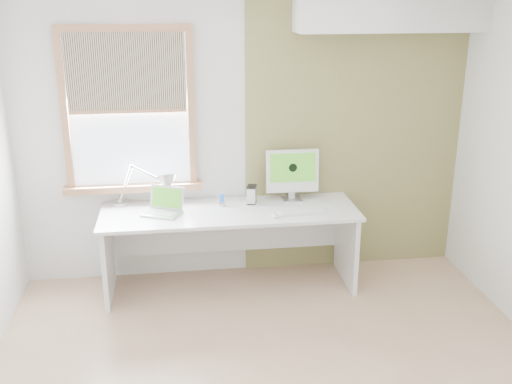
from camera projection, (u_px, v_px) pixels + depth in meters
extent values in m
cube|color=tan|center=(277.00, 380.00, 4.09)|extent=(4.00, 3.50, 0.02)
cube|color=silver|center=(245.00, 135.00, 5.32)|extent=(4.00, 0.02, 2.60)
cube|color=silver|center=(369.00, 373.00, 2.02)|extent=(4.00, 0.02, 2.60)
cube|color=olive|center=(355.00, 132.00, 5.43)|extent=(2.00, 0.02, 2.60)
cube|color=white|center=(391.00, 6.00, 4.94)|extent=(1.60, 0.40, 0.42)
cube|color=#AF7553|center=(64.00, 112.00, 5.00)|extent=(0.06, 0.06, 1.42)
cube|color=#AF7553|center=(191.00, 109.00, 5.14)|extent=(0.06, 0.06, 1.42)
cube|color=#AF7553|center=(123.00, 28.00, 4.85)|extent=(1.00, 0.06, 0.06)
cube|color=#AF7553|center=(134.00, 187.00, 5.27)|extent=(1.20, 0.14, 0.06)
cube|color=#D1E2F9|center=(129.00, 110.00, 5.09)|extent=(1.00, 0.01, 1.30)
cube|color=beige|center=(126.00, 72.00, 4.94)|extent=(0.98, 0.02, 0.65)
cube|color=#AF7553|center=(129.00, 111.00, 5.05)|extent=(0.98, 0.03, 0.03)
cube|color=white|center=(230.00, 212.00, 5.13)|extent=(2.20, 0.70, 0.03)
cube|color=white|center=(108.00, 258.00, 5.11)|extent=(0.04, 0.64, 0.70)
cube|color=white|center=(346.00, 244.00, 5.38)|extent=(0.04, 0.64, 0.70)
cube|color=white|center=(227.00, 227.00, 5.51)|extent=(2.08, 0.02, 0.48)
cylinder|color=#B7BABC|center=(120.00, 203.00, 5.28)|extent=(0.19, 0.19, 0.02)
sphere|color=#B7BABC|center=(120.00, 201.00, 5.27)|extent=(0.06, 0.06, 0.05)
cylinder|color=#B7BABC|center=(126.00, 184.00, 5.21)|extent=(0.15, 0.07, 0.33)
sphere|color=#B7BABC|center=(132.00, 166.00, 5.15)|extent=(0.05, 0.05, 0.04)
cylinder|color=#B7BABC|center=(148.00, 174.00, 5.13)|extent=(0.28, 0.14, 0.13)
sphere|color=#B7BABC|center=(164.00, 181.00, 5.11)|extent=(0.05, 0.05, 0.04)
cone|color=#B7BABC|center=(167.00, 184.00, 5.11)|extent=(0.20, 0.23, 0.20)
cube|color=#B7BABC|center=(162.00, 214.00, 5.03)|extent=(0.37, 0.32, 0.02)
cube|color=#B2B5B7|center=(162.00, 212.00, 5.03)|extent=(0.29, 0.23, 0.00)
cube|color=#B7BABC|center=(167.00, 198.00, 5.09)|extent=(0.30, 0.19, 0.20)
cube|color=#3A841E|center=(167.00, 198.00, 5.08)|extent=(0.26, 0.16, 0.16)
cylinder|color=#B7BABC|center=(222.00, 204.00, 5.24)|extent=(0.07, 0.07, 0.02)
cube|color=#B7BABC|center=(222.00, 198.00, 5.22)|extent=(0.05, 0.01, 0.10)
cube|color=#194C99|center=(222.00, 198.00, 5.21)|extent=(0.04, 0.00, 0.08)
cube|color=#B7BABC|center=(252.00, 195.00, 5.28)|extent=(0.10, 0.14, 0.16)
cube|color=black|center=(252.00, 187.00, 5.25)|extent=(0.11, 0.14, 0.01)
cube|color=black|center=(252.00, 202.00, 5.30)|extent=(0.11, 0.14, 0.01)
cube|color=#B7BABC|center=(292.00, 199.00, 5.38)|extent=(0.17, 0.16, 0.01)
cube|color=#B7BABC|center=(292.00, 190.00, 5.38)|extent=(0.06, 0.02, 0.15)
cube|color=white|center=(292.00, 171.00, 5.31)|extent=(0.47, 0.09, 0.38)
cube|color=#3A841E|center=(293.00, 168.00, 5.27)|extent=(0.41, 0.03, 0.26)
cylinder|color=black|center=(293.00, 168.00, 5.27)|extent=(0.08, 0.01, 0.08)
cube|color=white|center=(303.00, 212.00, 5.06)|extent=(0.43, 0.15, 0.02)
cube|color=white|center=(303.00, 211.00, 5.06)|extent=(0.39, 0.12, 0.00)
ellipsoid|color=white|center=(275.00, 215.00, 4.97)|extent=(0.07, 0.10, 0.03)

